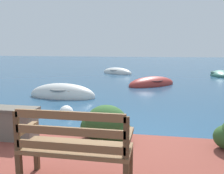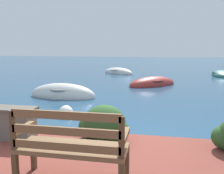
{
  "view_description": "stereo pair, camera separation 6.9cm",
  "coord_description": "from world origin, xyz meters",
  "px_view_note": "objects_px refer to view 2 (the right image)",
  "views": [
    {
      "loc": [
        1.02,
        -4.41,
        1.82
      ],
      "look_at": [
        -0.45,
        3.58,
        0.5
      ],
      "focal_mm": 40.0,
      "sensor_mm": 36.0,
      "label": 1
    },
    {
      "loc": [
        1.08,
        -4.4,
        1.82
      ],
      "look_at": [
        -0.45,
        3.58,
        0.5
      ],
      "focal_mm": 40.0,
      "sensor_mm": 36.0,
      "label": 2
    }
  ],
  "objects_px": {
    "rowboat_outer": "(118,73)",
    "mooring_buoy": "(66,112)",
    "rowboat_far": "(223,75)",
    "rowboat_mid": "(152,84)",
    "rowboat_nearest": "(63,95)",
    "park_bench": "(71,145)"
  },
  "relations": [
    {
      "from": "rowboat_nearest",
      "to": "rowboat_far",
      "type": "distance_m",
      "value": 10.88
    },
    {
      "from": "rowboat_outer",
      "to": "mooring_buoy",
      "type": "height_order",
      "value": "rowboat_outer"
    },
    {
      "from": "park_bench",
      "to": "rowboat_mid",
      "type": "relative_size",
      "value": 0.5
    },
    {
      "from": "park_bench",
      "to": "rowboat_outer",
      "type": "height_order",
      "value": "park_bench"
    },
    {
      "from": "rowboat_far",
      "to": "mooring_buoy",
      "type": "bearing_deg",
      "value": 152.8
    },
    {
      "from": "rowboat_nearest",
      "to": "rowboat_outer",
      "type": "xyz_separation_m",
      "value": [
        0.69,
        8.18,
        -0.01
      ]
    },
    {
      "from": "rowboat_mid",
      "to": "rowboat_far",
      "type": "distance_m",
      "value": 6.28
    },
    {
      "from": "rowboat_far",
      "to": "rowboat_nearest",
      "type": "bearing_deg",
      "value": 142.06
    },
    {
      "from": "rowboat_far",
      "to": "rowboat_outer",
      "type": "relative_size",
      "value": 0.92
    },
    {
      "from": "park_bench",
      "to": "mooring_buoy",
      "type": "height_order",
      "value": "park_bench"
    },
    {
      "from": "rowboat_mid",
      "to": "rowboat_outer",
      "type": "xyz_separation_m",
      "value": [
        -2.44,
        4.81,
        -0.0
      ]
    },
    {
      "from": "rowboat_nearest",
      "to": "rowboat_outer",
      "type": "relative_size",
      "value": 1.0
    },
    {
      "from": "rowboat_outer",
      "to": "mooring_buoy",
      "type": "relative_size",
      "value": 6.01
    },
    {
      "from": "mooring_buoy",
      "to": "rowboat_far",
      "type": "bearing_deg",
      "value": 58.45
    },
    {
      "from": "rowboat_far",
      "to": "rowboat_mid",
      "type": "bearing_deg",
      "value": 142.43
    },
    {
      "from": "rowboat_mid",
      "to": "rowboat_far",
      "type": "bearing_deg",
      "value": -173.34
    },
    {
      "from": "rowboat_mid",
      "to": "mooring_buoy",
      "type": "relative_size",
      "value": 6.2
    },
    {
      "from": "park_bench",
      "to": "rowboat_mid",
      "type": "height_order",
      "value": "park_bench"
    },
    {
      "from": "rowboat_far",
      "to": "rowboat_outer",
      "type": "height_order",
      "value": "rowboat_outer"
    },
    {
      "from": "rowboat_far",
      "to": "mooring_buoy",
      "type": "xyz_separation_m",
      "value": [
        -6.32,
        -10.3,
        0.01
      ]
    },
    {
      "from": "park_bench",
      "to": "rowboat_mid",
      "type": "xyz_separation_m",
      "value": [
        0.66,
        9.21,
        -0.64
      ]
    },
    {
      "from": "rowboat_nearest",
      "to": "rowboat_outer",
      "type": "distance_m",
      "value": 8.21
    }
  ]
}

